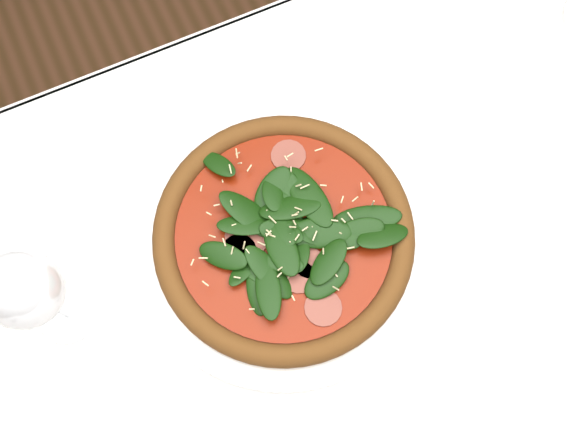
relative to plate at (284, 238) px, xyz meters
name	(u,v)px	position (x,y,z in m)	size (l,w,h in m)	color
ground	(308,354)	(0.02, -0.07, -0.76)	(6.00, 6.00, 0.00)	brown
dining_table	(321,297)	(0.02, -0.07, -0.11)	(1.21, 0.81, 0.75)	white
plate	(284,238)	(0.00, 0.00, 0.00)	(0.38, 0.38, 0.02)	white
pizza	(284,233)	(0.00, 0.00, 0.02)	(0.42, 0.42, 0.04)	olive
wine_glass	(25,291)	(-0.28, 0.02, 0.13)	(0.08, 0.08, 0.20)	white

